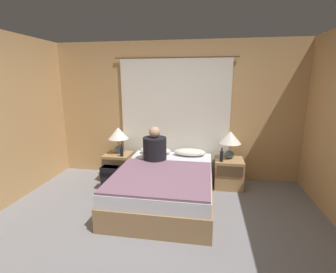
% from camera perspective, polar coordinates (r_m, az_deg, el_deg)
% --- Properties ---
extents(ground_plane, '(16.00, 16.00, 0.00)m').
position_cam_1_polar(ground_plane, '(3.04, -4.46, -23.72)').
color(ground_plane, gray).
extents(wall_back, '(4.62, 0.06, 2.50)m').
position_cam_1_polar(wall_back, '(4.55, 1.64, 5.94)').
color(wall_back, tan).
rests_on(wall_back, ground_plane).
extents(curtain_panel, '(2.20, 0.03, 2.22)m').
position_cam_1_polar(curtain_panel, '(4.51, 1.52, 4.03)').
color(curtain_panel, white).
rests_on(curtain_panel, ground_plane).
extents(bed, '(1.42, 1.94, 0.50)m').
position_cam_1_polar(bed, '(3.79, -0.73, -11.42)').
color(bed, '#99754C').
rests_on(bed, ground_plane).
extents(nightstand_left, '(0.47, 0.46, 0.50)m').
position_cam_1_polar(nightstand_left, '(4.65, -11.52, -6.89)').
color(nightstand_left, '#A87F51').
rests_on(nightstand_left, ground_plane).
extents(nightstand_right, '(0.47, 0.46, 0.50)m').
position_cam_1_polar(nightstand_right, '(4.38, 14.00, -8.30)').
color(nightstand_right, '#A87F51').
rests_on(nightstand_right, ground_plane).
extents(lamp_left, '(0.37, 0.37, 0.48)m').
position_cam_1_polar(lamp_left, '(4.54, -11.57, 0.30)').
color(lamp_left, slate).
rests_on(lamp_left, nightstand_left).
extents(lamp_right, '(0.37, 0.37, 0.48)m').
position_cam_1_polar(lamp_right, '(4.26, 14.37, -0.68)').
color(lamp_right, slate).
rests_on(lamp_right, nightstand_right).
extents(pillow_left, '(0.57, 0.30, 0.12)m').
position_cam_1_polar(pillow_left, '(4.45, -2.94, -3.32)').
color(pillow_left, silver).
rests_on(pillow_left, bed).
extents(pillow_right, '(0.57, 0.30, 0.12)m').
position_cam_1_polar(pillow_right, '(4.37, 5.11, -3.69)').
color(pillow_right, silver).
rests_on(pillow_right, bed).
extents(blanket_on_bed, '(1.36, 1.31, 0.03)m').
position_cam_1_polar(blanket_on_bed, '(3.42, -1.60, -9.30)').
color(blanket_on_bed, slate).
rests_on(blanket_on_bed, bed).
extents(person_left_in_bed, '(0.39, 0.39, 0.58)m').
position_cam_1_polar(person_left_in_bed, '(4.04, -3.13, -2.60)').
color(person_left_in_bed, black).
rests_on(person_left_in_bed, bed).
extents(beer_bottle_on_left_stand, '(0.06, 0.06, 0.22)m').
position_cam_1_polar(beer_bottle_on_left_stand, '(4.38, -10.80, -3.51)').
color(beer_bottle_on_left_stand, black).
rests_on(beer_bottle_on_left_stand, nightstand_left).
extents(beer_bottle_on_right_stand, '(0.06, 0.06, 0.23)m').
position_cam_1_polar(beer_bottle_on_right_stand, '(4.13, 12.45, -4.52)').
color(beer_bottle_on_right_stand, black).
rests_on(beer_bottle_on_right_stand, nightstand_right).
extents(backpack_on_floor, '(0.31, 0.21, 0.41)m').
position_cam_1_polar(backpack_on_floor, '(4.25, -13.20, -9.16)').
color(backpack_on_floor, black).
rests_on(backpack_on_floor, ground_plane).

